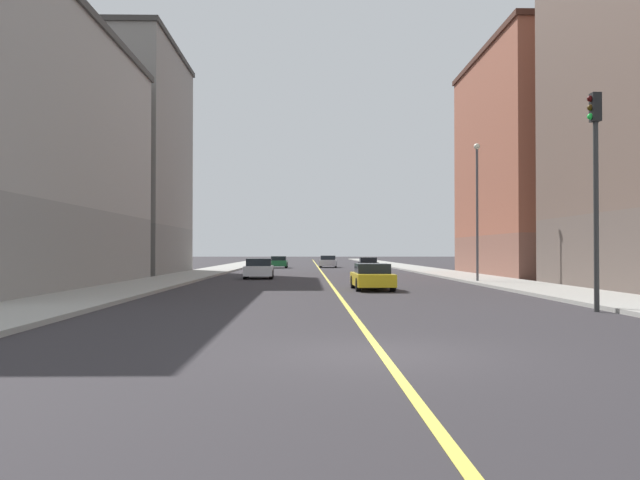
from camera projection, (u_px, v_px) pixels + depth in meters
ground_plane at (382, 354)px, 11.94m from camera, size 400.00×400.00×0.00m
sidewalk_left at (427, 270)px, 61.13m from camera, size 3.86×168.00×0.15m
sidewalk_right at (214, 270)px, 60.71m from camera, size 3.86×168.00×0.15m
lane_center_stripe at (321, 271)px, 60.92m from camera, size 0.16×154.00×0.01m
building_left_mid at (549, 163)px, 49.60m from camera, size 10.84×17.81×17.12m
building_right_midblock at (112, 161)px, 52.75m from camera, size 10.84×15.12×18.42m
traffic_light_left_near at (595, 172)px, 20.27m from camera, size 0.40×0.32×6.83m
street_lamp_left_near at (477, 199)px, 38.13m from camera, size 0.36×0.36×8.06m
car_yellow at (372, 277)px, 31.60m from camera, size 1.89×4.35×1.28m
car_white at (259, 269)px, 44.49m from camera, size 2.03×4.00×1.37m
car_black at (368, 265)px, 59.78m from camera, size 1.86×4.26×1.30m
car_green at (279, 262)px, 72.10m from camera, size 1.93×3.95×1.30m
car_silver at (328, 262)px, 74.16m from camera, size 2.09×4.61×1.36m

